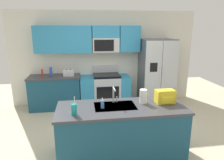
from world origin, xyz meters
name	(u,v)px	position (x,y,z in m)	size (l,w,h in m)	color
ground_plane	(117,138)	(0.00, 0.00, 0.00)	(9.00, 9.00, 0.00)	beige
kitchen_wall_unit	(100,52)	(-0.14, 2.08, 1.47)	(5.20, 0.43, 2.60)	silver
back_counter	(55,92)	(-1.39, 1.80, 0.45)	(1.35, 0.63, 0.90)	navy
range_oven	(105,90)	(-0.02, 1.80, 0.44)	(1.36, 0.61, 1.10)	#B7BABF
refrigerator	(156,72)	(1.43, 1.73, 0.93)	(0.90, 0.76, 1.85)	#4C4F54
island_counter	(121,131)	(-0.02, -0.56, 0.45)	(2.11, 0.84, 0.90)	navy
toaster	(69,73)	(-1.00, 1.75, 0.99)	(0.28, 0.16, 0.18)	#B7BABF
pepper_mill	(42,73)	(-1.69, 1.80, 1.00)	(0.05, 0.05, 0.20)	#B2332D
bottle_blue	(51,71)	(-1.47, 1.84, 1.02)	(0.07, 0.07, 0.23)	blue
sink_faucet	(114,94)	(-0.11, -0.37, 1.07)	(0.09, 0.21, 0.28)	#B7BABF
drink_cup_teal	(74,109)	(-0.77, -0.77, 0.99)	(0.08, 0.08, 0.29)	teal
soap_dispenser	(102,104)	(-0.33, -0.58, 0.97)	(0.06, 0.06, 0.17)	#4C8CD8
paper_towel_roll	(143,96)	(0.38, -0.45, 1.02)	(0.12, 0.12, 0.24)	white
backpack	(165,96)	(0.76, -0.49, 1.02)	(0.32, 0.22, 0.23)	yellow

